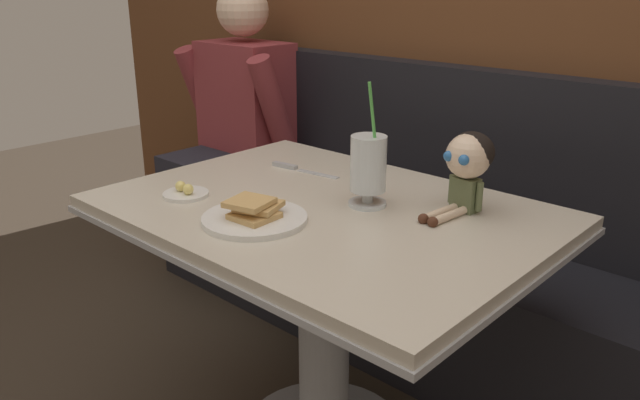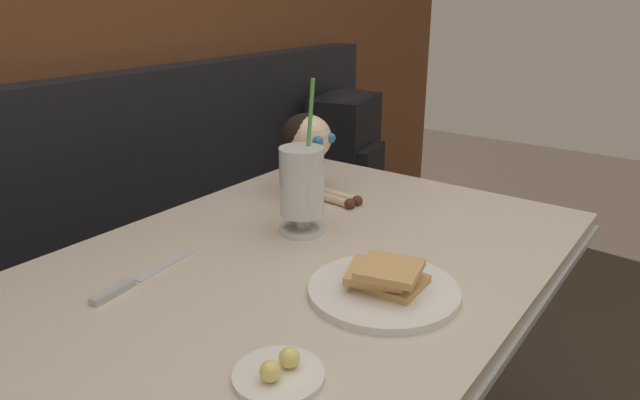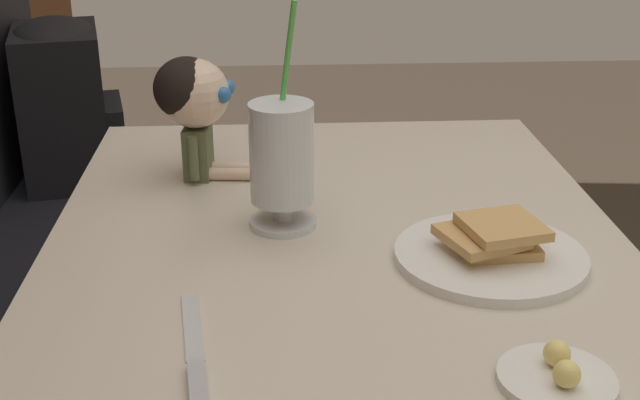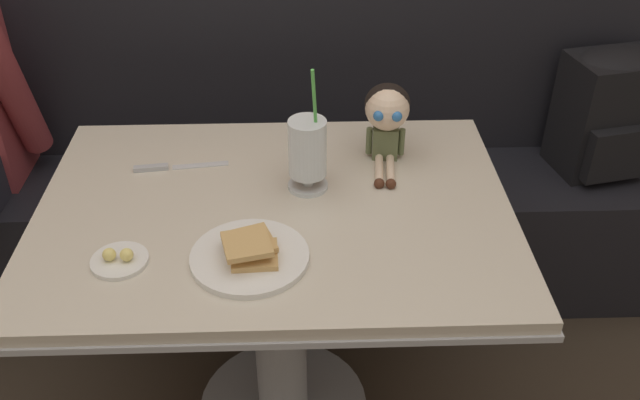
{
  "view_description": "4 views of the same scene",
  "coord_description": "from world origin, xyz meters",
  "px_view_note": "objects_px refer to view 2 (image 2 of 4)",
  "views": [
    {
      "loc": [
        1.01,
        -0.93,
        1.29
      ],
      "look_at": [
        0.0,
        0.16,
        0.76
      ],
      "focal_mm": 35.52,
      "sensor_mm": 36.0,
      "label": 1
    },
    {
      "loc": [
        -0.78,
        -0.42,
        1.21
      ],
      "look_at": [
        0.09,
        0.22,
        0.82
      ],
      "focal_mm": 32.06,
      "sensor_mm": 36.0,
      "label": 2
    },
    {
      "loc": [
        -1.01,
        0.26,
        1.24
      ],
      "look_at": [
        -0.02,
        0.21,
        0.82
      ],
      "focal_mm": 47.05,
      "sensor_mm": 36.0,
      "label": 3
    },
    {
      "loc": [
        0.06,
        -1.14,
        1.68
      ],
      "look_at": [
        0.1,
        0.14,
        0.78
      ],
      "focal_mm": 39.25,
      "sensor_mm": 36.0,
      "label": 4
    }
  ],
  "objects_px": {
    "seated_doll": "(309,142)",
    "butter_saucer": "(279,373)",
    "toast_plate": "(385,286)",
    "milkshake_glass": "(302,186)",
    "butter_knife": "(129,284)",
    "backpack": "(346,140)"
  },
  "relations": [
    {
      "from": "milkshake_glass",
      "to": "backpack",
      "type": "relative_size",
      "value": 0.78
    },
    {
      "from": "toast_plate",
      "to": "milkshake_glass",
      "type": "xyz_separation_m",
      "value": [
        0.13,
        0.27,
        0.08
      ]
    },
    {
      "from": "butter_saucer",
      "to": "butter_knife",
      "type": "distance_m",
      "value": 0.37
    },
    {
      "from": "toast_plate",
      "to": "backpack",
      "type": "relative_size",
      "value": 0.62
    },
    {
      "from": "butter_saucer",
      "to": "backpack",
      "type": "height_order",
      "value": "backpack"
    },
    {
      "from": "butter_knife",
      "to": "seated_doll",
      "type": "xyz_separation_m",
      "value": [
        0.56,
        0.04,
        0.12
      ]
    },
    {
      "from": "butter_saucer",
      "to": "seated_doll",
      "type": "height_order",
      "value": "seated_doll"
    },
    {
      "from": "milkshake_glass",
      "to": "butter_saucer",
      "type": "distance_m",
      "value": 0.49
    },
    {
      "from": "toast_plate",
      "to": "butter_saucer",
      "type": "xyz_separation_m",
      "value": [
        -0.27,
        -0.0,
        -0.01
      ]
    },
    {
      "from": "milkshake_glass",
      "to": "butter_knife",
      "type": "distance_m",
      "value": 0.38
    },
    {
      "from": "toast_plate",
      "to": "milkshake_glass",
      "type": "height_order",
      "value": "milkshake_glass"
    },
    {
      "from": "backpack",
      "to": "toast_plate",
      "type": "bearing_deg",
      "value": -143.75
    },
    {
      "from": "seated_doll",
      "to": "butter_saucer",
      "type": "bearing_deg",
      "value": -145.97
    },
    {
      "from": "toast_plate",
      "to": "butter_saucer",
      "type": "distance_m",
      "value": 0.27
    },
    {
      "from": "butter_saucer",
      "to": "backpack",
      "type": "distance_m",
      "value": 1.58
    },
    {
      "from": "milkshake_glass",
      "to": "butter_saucer",
      "type": "xyz_separation_m",
      "value": [
        -0.4,
        -0.27,
        -0.09
      ]
    },
    {
      "from": "toast_plate",
      "to": "butter_knife",
      "type": "bearing_deg",
      "value": 122.46
    },
    {
      "from": "milkshake_glass",
      "to": "seated_doll",
      "type": "relative_size",
      "value": 1.41
    },
    {
      "from": "milkshake_glass",
      "to": "seated_doll",
      "type": "xyz_separation_m",
      "value": [
        0.2,
        0.13,
        0.03
      ]
    },
    {
      "from": "milkshake_glass",
      "to": "butter_knife",
      "type": "bearing_deg",
      "value": 165.08
    },
    {
      "from": "butter_saucer",
      "to": "seated_doll",
      "type": "bearing_deg",
      "value": 34.03
    },
    {
      "from": "milkshake_glass",
      "to": "butter_saucer",
      "type": "height_order",
      "value": "milkshake_glass"
    }
  ]
}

